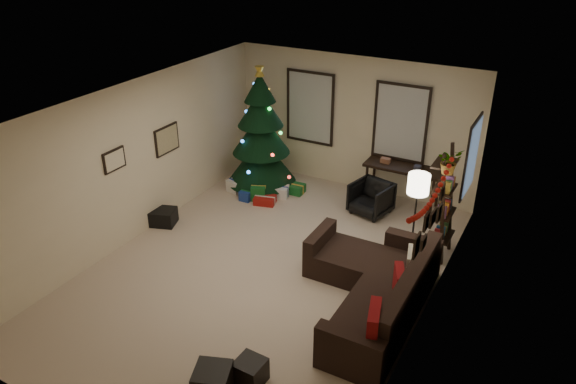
# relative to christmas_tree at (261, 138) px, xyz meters

# --- Properties ---
(floor) EXTENTS (7.00, 7.00, 0.00)m
(floor) POSITION_rel_christmas_tree_xyz_m (1.59, -2.57, -1.08)
(floor) COLOR #C7AE97
(floor) RESTS_ON ground
(ceiling) EXTENTS (7.00, 7.00, 0.00)m
(ceiling) POSITION_rel_christmas_tree_xyz_m (1.59, -2.57, 1.62)
(ceiling) COLOR white
(ceiling) RESTS_ON floor
(wall_back) EXTENTS (5.00, 0.00, 5.00)m
(wall_back) POSITION_rel_christmas_tree_xyz_m (1.59, 0.93, 0.27)
(wall_back) COLOR beige
(wall_back) RESTS_ON floor
(wall_front) EXTENTS (5.00, 0.00, 5.00)m
(wall_front) POSITION_rel_christmas_tree_xyz_m (1.59, -6.07, 0.27)
(wall_front) COLOR beige
(wall_front) RESTS_ON floor
(wall_left) EXTENTS (0.00, 7.00, 7.00)m
(wall_left) POSITION_rel_christmas_tree_xyz_m (-0.91, -2.57, 0.27)
(wall_left) COLOR beige
(wall_left) RESTS_ON floor
(wall_right) EXTENTS (0.00, 7.00, 7.00)m
(wall_right) POSITION_rel_christmas_tree_xyz_m (4.09, -2.57, 0.27)
(wall_right) COLOR beige
(wall_right) RESTS_ON floor
(window_back_left) EXTENTS (1.05, 0.06, 1.50)m
(window_back_left) POSITION_rel_christmas_tree_xyz_m (0.64, 0.90, 0.47)
(window_back_left) COLOR #728CB2
(window_back_left) RESTS_ON wall_back
(window_back_right) EXTENTS (1.05, 0.06, 1.50)m
(window_back_right) POSITION_rel_christmas_tree_xyz_m (2.54, 0.90, 0.47)
(window_back_right) COLOR #728CB2
(window_back_right) RESTS_ON wall_back
(window_right_wall) EXTENTS (0.06, 0.90, 1.30)m
(window_right_wall) POSITION_rel_christmas_tree_xyz_m (4.06, -0.02, 0.42)
(window_right_wall) COLOR #728CB2
(window_right_wall) RESTS_ON wall_right
(christmas_tree) EXTENTS (1.40, 1.40, 2.60)m
(christmas_tree) POSITION_rel_christmas_tree_xyz_m (0.00, 0.00, 0.00)
(christmas_tree) COLOR black
(christmas_tree) RESTS_ON floor
(presents) EXTENTS (1.50, 1.01, 0.30)m
(presents) POSITION_rel_christmas_tree_xyz_m (0.17, -0.34, -0.96)
(presents) COLOR #14591E
(presents) RESTS_ON floor
(sofa) EXTENTS (1.86, 2.71, 0.86)m
(sofa) POSITION_rel_christmas_tree_xyz_m (3.43, -2.55, -0.80)
(sofa) COLOR black
(sofa) RESTS_ON floor
(pillow_red_a) EXTENTS (0.26, 0.51, 0.50)m
(pillow_red_a) POSITION_rel_christmas_tree_xyz_m (3.80, -3.70, -0.44)
(pillow_red_a) COLOR maroon
(pillow_red_a) RESTS_ON sofa
(pillow_red_b) EXTENTS (0.27, 0.44, 0.43)m
(pillow_red_b) POSITION_rel_christmas_tree_xyz_m (3.80, -2.75, -0.44)
(pillow_red_b) COLOR maroon
(pillow_red_b) RESTS_ON sofa
(pillow_cream) EXTENTS (0.22, 0.44, 0.42)m
(pillow_cream) POSITION_rel_christmas_tree_xyz_m (3.80, -2.22, -0.45)
(pillow_cream) COLOR beige
(pillow_cream) RESTS_ON sofa
(ottoman_near) EXTENTS (0.53, 0.53, 0.39)m
(ottoman_near) POSITION_rel_christmas_tree_xyz_m (2.36, -5.02, -0.88)
(ottoman_near) COLOR black
(ottoman_near) RESTS_ON floor
(ottoman_far) EXTENTS (0.35, 0.35, 0.32)m
(ottoman_far) POSITION_rel_christmas_tree_xyz_m (2.63, -4.64, -0.92)
(ottoman_far) COLOR black
(ottoman_far) RESTS_ON floor
(desk) EXTENTS (1.47, 0.52, 0.79)m
(desk) POSITION_rel_christmas_tree_xyz_m (2.75, 0.65, -0.38)
(desk) COLOR black
(desk) RESTS_ON floor
(desk_chair) EXTENTS (0.73, 0.70, 0.63)m
(desk_chair) POSITION_rel_christmas_tree_xyz_m (2.38, 0.00, -0.76)
(desk_chair) COLOR black
(desk_chair) RESTS_ON floor
(bookshelf) EXTENTS (0.30, 0.55, 1.89)m
(bookshelf) POSITION_rel_christmas_tree_xyz_m (3.89, -0.80, -0.16)
(bookshelf) COLOR black
(bookshelf) RESTS_ON floor
(potted_plant) EXTENTS (0.60, 0.61, 0.52)m
(potted_plant) POSITION_rel_christmas_tree_xyz_m (3.89, -0.99, 0.75)
(potted_plant) COLOR #4C4C4C
(potted_plant) RESTS_ON bookshelf
(floor_lamp) EXTENTS (0.33, 0.33, 1.57)m
(floor_lamp) POSITION_rel_christmas_tree_xyz_m (3.54, -1.25, 0.24)
(floor_lamp) COLOR black
(floor_lamp) RESTS_ON floor
(art_map) EXTENTS (0.04, 0.60, 0.50)m
(art_map) POSITION_rel_christmas_tree_xyz_m (-0.89, -1.74, 0.39)
(art_map) COLOR black
(art_map) RESTS_ON wall_left
(art_abstract) EXTENTS (0.04, 0.45, 0.35)m
(art_abstract) POSITION_rel_christmas_tree_xyz_m (-0.89, -3.01, 0.48)
(art_abstract) COLOR black
(art_abstract) RESTS_ON wall_left
(gallery) EXTENTS (0.03, 1.25, 0.54)m
(gallery) POSITION_rel_christmas_tree_xyz_m (4.07, -2.64, 0.49)
(gallery) COLOR black
(gallery) RESTS_ON wall_right
(garland) EXTENTS (0.08, 1.90, 0.30)m
(garland) POSITION_rel_christmas_tree_xyz_m (4.04, -2.58, 0.88)
(garland) COLOR #A5140C
(garland) RESTS_ON wall_right
(stocking_left) EXTENTS (0.20, 0.05, 0.36)m
(stocking_left) POSITION_rel_christmas_tree_xyz_m (1.44, 1.02, 0.40)
(stocking_left) COLOR #990F0C
(stocking_left) RESTS_ON wall_back
(stocking_right) EXTENTS (0.20, 0.05, 0.36)m
(stocking_right) POSITION_rel_christmas_tree_xyz_m (1.77, 0.96, 0.31)
(stocking_right) COLOR #990F0C
(stocking_right) RESTS_ON wall_back
(storage_bin) EXTENTS (0.67, 0.55, 0.29)m
(storage_bin) POSITION_rel_christmas_tree_xyz_m (-0.84, -2.20, -0.93)
(storage_bin) COLOR black
(storage_bin) RESTS_ON floor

